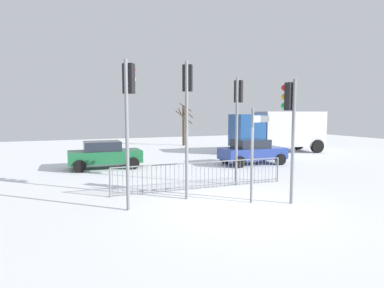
{
  "coord_description": "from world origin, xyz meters",
  "views": [
    {
      "loc": [
        -5.21,
        -8.63,
        2.97
      ],
      "look_at": [
        -0.39,
        2.98,
        1.78
      ],
      "focal_mm": 30.34,
      "sensor_mm": 36.0,
      "label": 1
    }
  ],
  "objects_px": {
    "traffic_light_foreground_left": "(238,107)",
    "direction_sign_post": "(253,150)",
    "traffic_light_rear_right": "(129,101)",
    "traffic_light_mid_right": "(187,99)",
    "traffic_light_mid_left": "(290,113)",
    "car_green_far": "(104,154)",
    "delivery_truck": "(278,130)",
    "bare_tree_left": "(184,124)",
    "car_blue_mid": "(252,151)"
  },
  "relations": [
    {
      "from": "traffic_light_mid_right",
      "to": "bare_tree_left",
      "type": "xyz_separation_m",
      "value": [
        6.61,
        17.47,
        -1.43
      ]
    },
    {
      "from": "bare_tree_left",
      "to": "traffic_light_mid_right",
      "type": "bearing_deg",
      "value": -110.74
    },
    {
      "from": "car_green_far",
      "to": "traffic_light_mid_right",
      "type": "bearing_deg",
      "value": -74.68
    },
    {
      "from": "traffic_light_mid_right",
      "to": "direction_sign_post",
      "type": "height_order",
      "value": "traffic_light_mid_right"
    },
    {
      "from": "traffic_light_mid_right",
      "to": "car_green_far",
      "type": "xyz_separation_m",
      "value": [
        -1.87,
        7.45,
        -2.68
      ]
    },
    {
      "from": "traffic_light_foreground_left",
      "to": "direction_sign_post",
      "type": "relative_size",
      "value": 1.41
    },
    {
      "from": "delivery_truck",
      "to": "traffic_light_foreground_left",
      "type": "bearing_deg",
      "value": 51.25
    },
    {
      "from": "traffic_light_mid_left",
      "to": "delivery_truck",
      "type": "bearing_deg",
      "value": 41.99
    },
    {
      "from": "traffic_light_mid_left",
      "to": "traffic_light_mid_right",
      "type": "relative_size",
      "value": 0.86
    },
    {
      "from": "car_green_far",
      "to": "traffic_light_mid_left",
      "type": "bearing_deg",
      "value": -61.68
    },
    {
      "from": "traffic_light_mid_right",
      "to": "car_blue_mid",
      "type": "distance_m",
      "value": 8.86
    },
    {
      "from": "traffic_light_mid_right",
      "to": "bare_tree_left",
      "type": "height_order",
      "value": "traffic_light_mid_right"
    },
    {
      "from": "traffic_light_mid_left",
      "to": "car_green_far",
      "type": "xyz_separation_m",
      "value": [
        -4.74,
        9.28,
        -2.21
      ]
    },
    {
      "from": "traffic_light_foreground_left",
      "to": "traffic_light_mid_left",
      "type": "xyz_separation_m",
      "value": [
        0.09,
        -3.14,
        -0.26
      ]
    },
    {
      "from": "traffic_light_foreground_left",
      "to": "car_green_far",
      "type": "bearing_deg",
      "value": 178.79
    },
    {
      "from": "direction_sign_post",
      "to": "traffic_light_mid_right",
      "type": "bearing_deg",
      "value": 132.59
    },
    {
      "from": "traffic_light_mid_left",
      "to": "traffic_light_rear_right",
      "type": "bearing_deg",
      "value": 153.58
    },
    {
      "from": "traffic_light_foreground_left",
      "to": "delivery_truck",
      "type": "height_order",
      "value": "traffic_light_foreground_left"
    },
    {
      "from": "traffic_light_rear_right",
      "to": "traffic_light_mid_right",
      "type": "height_order",
      "value": "traffic_light_mid_right"
    },
    {
      "from": "car_green_far",
      "to": "traffic_light_foreground_left",
      "type": "bearing_deg",
      "value": -51.63
    },
    {
      "from": "traffic_light_mid_right",
      "to": "bare_tree_left",
      "type": "relative_size",
      "value": 1.21
    },
    {
      "from": "traffic_light_foreground_left",
      "to": "traffic_light_rear_right",
      "type": "relative_size",
      "value": 0.97
    },
    {
      "from": "traffic_light_foreground_left",
      "to": "traffic_light_rear_right",
      "type": "distance_m",
      "value": 5.25
    },
    {
      "from": "traffic_light_rear_right",
      "to": "car_blue_mid",
      "type": "relative_size",
      "value": 1.19
    },
    {
      "from": "traffic_light_mid_left",
      "to": "delivery_truck",
      "type": "relative_size",
      "value": 0.56
    },
    {
      "from": "traffic_light_mid_right",
      "to": "car_blue_mid",
      "type": "bearing_deg",
      "value": 74.74
    },
    {
      "from": "traffic_light_foreground_left",
      "to": "delivery_truck",
      "type": "relative_size",
      "value": 0.61
    },
    {
      "from": "bare_tree_left",
      "to": "traffic_light_rear_right",
      "type": "bearing_deg",
      "value": -115.9
    },
    {
      "from": "car_green_far",
      "to": "traffic_light_rear_right",
      "type": "bearing_deg",
      "value": -90.61
    },
    {
      "from": "traffic_light_rear_right",
      "to": "direction_sign_post",
      "type": "relative_size",
      "value": 1.46
    },
    {
      "from": "traffic_light_rear_right",
      "to": "car_blue_mid",
      "type": "bearing_deg",
      "value": 77.13
    },
    {
      "from": "traffic_light_rear_right",
      "to": "car_green_far",
      "type": "xyz_separation_m",
      "value": [
        0.26,
        7.99,
        -2.57
      ]
    },
    {
      "from": "traffic_light_foreground_left",
      "to": "car_green_far",
      "type": "xyz_separation_m",
      "value": [
        -4.65,
        6.14,
        -2.47
      ]
    },
    {
      "from": "delivery_truck",
      "to": "direction_sign_post",
      "type": "bearing_deg",
      "value": 55.94
    },
    {
      "from": "delivery_truck",
      "to": "bare_tree_left",
      "type": "xyz_separation_m",
      "value": [
        -4.75,
        7.61,
        0.29
      ]
    },
    {
      "from": "traffic_light_mid_left",
      "to": "direction_sign_post",
      "type": "height_order",
      "value": "traffic_light_mid_left"
    },
    {
      "from": "traffic_light_foreground_left",
      "to": "direction_sign_post",
      "type": "height_order",
      "value": "traffic_light_foreground_left"
    },
    {
      "from": "traffic_light_rear_right",
      "to": "delivery_truck",
      "type": "xyz_separation_m",
      "value": [
        13.49,
        10.39,
        -1.6
      ]
    },
    {
      "from": "traffic_light_rear_right",
      "to": "car_blue_mid",
      "type": "distance_m",
      "value": 10.75
    },
    {
      "from": "traffic_light_foreground_left",
      "to": "car_blue_mid",
      "type": "xyz_separation_m",
      "value": [
        3.52,
        4.31,
        -2.47
      ]
    },
    {
      "from": "traffic_light_rear_right",
      "to": "traffic_light_mid_right",
      "type": "xyz_separation_m",
      "value": [
        2.13,
        0.54,
        0.11
      ]
    },
    {
      "from": "traffic_light_rear_right",
      "to": "traffic_light_mid_left",
      "type": "relative_size",
      "value": 1.12
    },
    {
      "from": "direction_sign_post",
      "to": "bare_tree_left",
      "type": "distance_m",
      "value": 19.44
    },
    {
      "from": "delivery_truck",
      "to": "bare_tree_left",
      "type": "bearing_deg",
      "value": -51.66
    },
    {
      "from": "car_blue_mid",
      "to": "traffic_light_mid_right",
      "type": "bearing_deg",
      "value": -137.4
    },
    {
      "from": "traffic_light_foreground_left",
      "to": "traffic_light_rear_right",
      "type": "xyz_separation_m",
      "value": [
        -4.91,
        -1.85,
        0.1
      ]
    },
    {
      "from": "traffic_light_foreground_left",
      "to": "bare_tree_left",
      "type": "relative_size",
      "value": 1.13
    },
    {
      "from": "car_green_far",
      "to": "direction_sign_post",
      "type": "bearing_deg",
      "value": -66.15
    },
    {
      "from": "traffic_light_rear_right",
      "to": "car_green_far",
      "type": "height_order",
      "value": "traffic_light_rear_right"
    },
    {
      "from": "traffic_light_rear_right",
      "to": "traffic_light_mid_right",
      "type": "bearing_deg",
      "value": 55.23
    }
  ]
}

